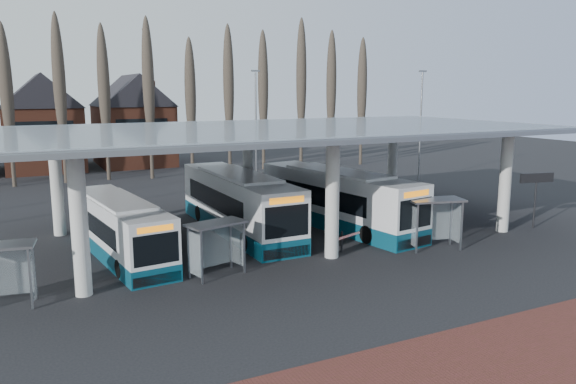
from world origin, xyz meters
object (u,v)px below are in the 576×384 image
bus_0 (119,229)px  shelter_2 (434,212)px  bus_1 (238,204)px  shelter_1 (215,236)px  bus_2 (337,200)px

bus_0 → shelter_2: size_ratio=3.43×
bus_0 → bus_1: bus_1 is taller
bus_1 → shelter_1: 8.14m
bus_1 → bus_2: 6.19m
bus_0 → shelter_2: bus_0 is taller
bus_2 → shelter_2: bus_2 is taller
bus_1 → shelter_1: bearing=-119.3°
bus_1 → bus_0: bearing=-164.8°
bus_0 → bus_2: bearing=-4.1°
bus_1 → shelter_2: bearing=-45.6°
shelter_1 → bus_1: bearing=46.3°
bus_2 → shelter_1: (-9.95, -5.61, 0.15)m
bus_0 → shelter_2: bearing=-28.0°
bus_2 → shelter_1: bearing=-159.2°
bus_0 → shelter_1: size_ratio=3.73×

